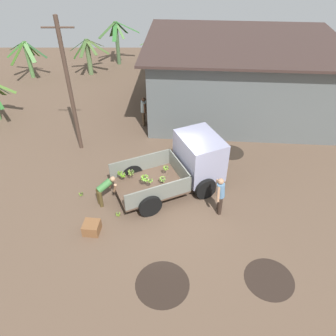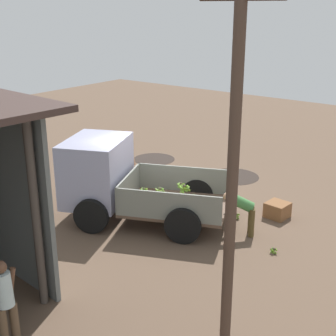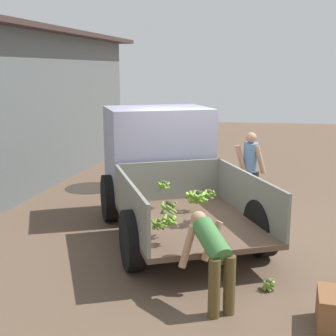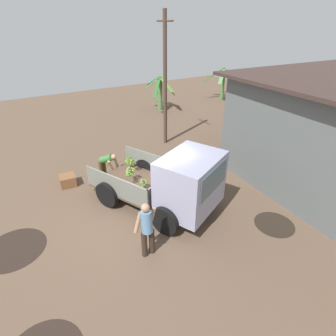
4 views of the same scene
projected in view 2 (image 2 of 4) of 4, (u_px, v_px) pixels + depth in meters
The scene contains 11 objects.
ground at pixel (156, 214), 12.85m from camera, with size 36.00×36.00×0.00m, color brown.
mud_patch_0 at pixel (154, 159), 17.46m from camera, with size 1.55×1.55×0.01m, color #2D211B.
mud_patch_1 at pixel (234, 176), 15.70m from camera, with size 1.67×1.67×0.01m, color black.
cargo_truck at pixel (110, 177), 12.37m from camera, with size 4.65×3.51×2.14m.
utility_pole at pixel (233, 175), 6.86m from camera, with size 1.27×0.18×5.96m.
person_foreground_visitor at pixel (126, 162), 14.27m from camera, with size 0.35×0.65×1.61m.
person_worker_loading at pixel (242, 209), 11.50m from camera, with size 0.87×0.77×1.12m.
person_bystander_near_shed at pixel (5, 299), 7.65m from camera, with size 0.32×0.59×1.57m.
banana_bunch_on_ground_0 at pixel (236, 216), 12.54m from camera, with size 0.18×0.18×0.18m.
banana_bunch_on_ground_1 at pixel (274, 250), 10.79m from camera, with size 0.18×0.19×0.15m.
wooden_crate_0 at pixel (277, 210), 12.62m from camera, with size 0.56×0.56×0.41m, color brown.
Camera 2 is at (-7.37, 9.13, 5.41)m, focal length 50.00 mm.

